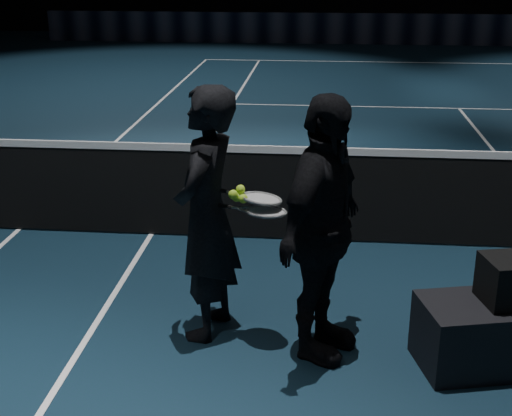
{
  "coord_description": "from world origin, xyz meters",
  "views": [
    {
      "loc": [
        -2.43,
        -6.51,
        2.71
      ],
      "look_at": [
        -2.87,
        -1.93,
        1.03
      ],
      "focal_mm": 50.0,
      "sensor_mm": 36.0,
      "label": 1
    }
  ],
  "objects": [
    {
      "name": "racket_upper",
      "position": [
        -2.83,
        -1.9,
        1.09
      ],
      "size": [
        0.71,
        0.35,
        0.1
      ],
      "primitive_type": null,
      "rotation": [
        0.0,
        0.1,
        -0.2
      ],
      "color": "black",
      "rests_on": "player_b"
    },
    {
      "name": "sponsor_backdrop",
      "position": [
        0.0,
        15.5,
        0.45
      ],
      "size": [
        22.0,
        0.15,
        0.9
      ],
      "primitive_type": "cube",
      "color": "black",
      "rests_on": "floor"
    },
    {
      "name": "tennis_balls",
      "position": [
        -2.98,
        -1.89,
        1.1
      ],
      "size": [
        0.12,
        0.1,
        0.12
      ],
      "primitive_type": null,
      "color": "#AFD92D",
      "rests_on": "racket_upper"
    },
    {
      "name": "racket_lower",
      "position": [
        -2.79,
        -1.95,
        1.01
      ],
      "size": [
        0.71,
        0.39,
        0.03
      ],
      "primitive_type": null,
      "rotation": [
        0.0,
        0.0,
        -0.27
      ],
      "color": "black",
      "rests_on": "player_a"
    },
    {
      "name": "player_a",
      "position": [
        -3.23,
        -1.83,
        0.93
      ],
      "size": [
        0.57,
        0.75,
        1.86
      ],
      "primitive_type": "imported",
      "rotation": [
        0.0,
        0.0,
        -1.78
      ],
      "color": "black",
      "rests_on": "floor"
    },
    {
      "name": "player_b",
      "position": [
        -2.41,
        -2.06,
        0.93
      ],
      "size": [
        0.85,
        1.18,
        1.86
      ],
      "primitive_type": "imported",
      "rotation": [
        0.0,
        0.0,
        1.16
      ],
      "color": "black",
      "rests_on": "floor"
    }
  ]
}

